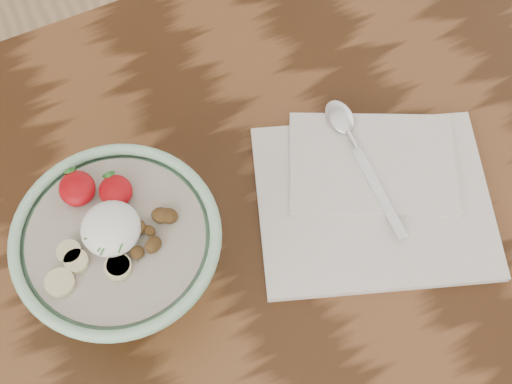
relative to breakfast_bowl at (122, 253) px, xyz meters
The scene contains 4 objects.
table 22.39cm from the breakfast_bowl, 26.13° to the right, with size 160.00×90.00×75.00cm.
breakfast_bowl is the anchor object (origin of this frame).
napkin 30.21cm from the breakfast_bowl, ahead, with size 33.05×29.91×1.67cm.
spoon 30.86cm from the breakfast_bowl, ahead, with size 3.60×19.86×1.04cm.
Camera 1 is at (-12.41, -23.46, 151.35)cm, focal length 50.00 mm.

